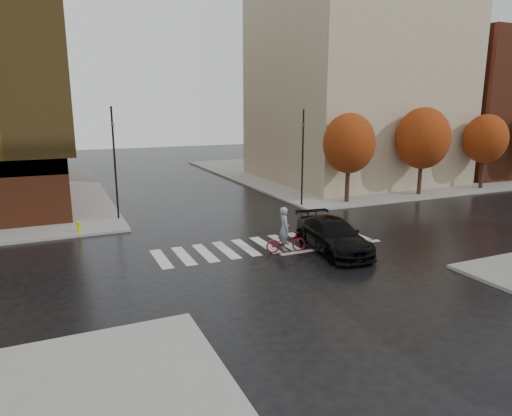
{
  "coord_description": "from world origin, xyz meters",
  "views": [
    {
      "loc": [
        -9.84,
        -20.25,
        7.17
      ],
      "look_at": [
        -0.46,
        0.65,
        2.0
      ],
      "focal_mm": 32.0,
      "sensor_mm": 36.0,
      "label": 1
    }
  ],
  "objects": [
    {
      "name": "traffic_light_ne",
      "position": [
        6.34,
        7.76,
        3.94
      ],
      "size": [
        0.16,
        0.18,
        6.75
      ],
      "rotation": [
        0.0,
        0.0,
        3.26
      ],
      "color": "black",
      "rests_on": "sidewalk_ne"
    },
    {
      "name": "building_ne_tan",
      "position": [
        17.0,
        17.0,
        9.15
      ],
      "size": [
        16.0,
        16.0,
        18.0
      ],
      "primitive_type": "cube",
      "color": "tan",
      "rests_on": "sidewalk_ne"
    },
    {
      "name": "cyclist",
      "position": [
        0.4,
        -1.0,
        0.79
      ],
      "size": [
        2.13,
        1.07,
        2.31
      ],
      "rotation": [
        0.0,
        0.0,
        1.38
      ],
      "color": "maroon",
      "rests_on": "ground"
    },
    {
      "name": "building_ne_brick",
      "position": [
        33.0,
        16.0,
        7.15
      ],
      "size": [
        14.0,
        14.0,
        14.0
      ],
      "primitive_type": "cube",
      "color": "maroon",
      "rests_on": "sidewalk_ne"
    },
    {
      "name": "ground",
      "position": [
        0.0,
        0.0,
        0.0
      ],
      "size": [
        120.0,
        120.0,
        0.0
      ],
      "primitive_type": "plane",
      "color": "black",
      "rests_on": "ground"
    },
    {
      "name": "crosswalk",
      "position": [
        0.0,
        0.5,
        0.01
      ],
      "size": [
        12.0,
        3.0,
        0.01
      ],
      "primitive_type": "cube",
      "color": "silver",
      "rests_on": "ground"
    },
    {
      "name": "tree_ne_b",
      "position": [
        17.0,
        7.4,
        4.62
      ],
      "size": [
        4.2,
        4.2,
        6.89
      ],
      "color": "black",
      "rests_on": "sidewalk_ne"
    },
    {
      "name": "tree_ne_c",
      "position": [
        24.0,
        7.4,
        4.37
      ],
      "size": [
        3.6,
        3.6,
        6.31
      ],
      "color": "black",
      "rests_on": "sidewalk_ne"
    },
    {
      "name": "sedan",
      "position": [
        2.67,
        -1.8,
        0.81
      ],
      "size": [
        2.82,
        5.76,
        1.61
      ],
      "primitive_type": "imported",
      "rotation": [
        0.0,
        0.0,
        -0.1
      ],
      "color": "black",
      "rests_on": "ground"
    },
    {
      "name": "sidewalk_ne",
      "position": [
        21.0,
        21.0,
        0.07
      ],
      "size": [
        30.0,
        30.0,
        0.15
      ],
      "primitive_type": "cube",
      "color": "gray",
      "rests_on": "ground"
    },
    {
      "name": "traffic_light_nw",
      "position": [
        -6.3,
        9.0,
        4.09
      ],
      "size": [
        0.21,
        0.18,
        6.98
      ],
      "rotation": [
        0.0,
        0.0,
        -1.83
      ],
      "color": "black",
      "rests_on": "sidewalk_nw"
    },
    {
      "name": "tree_ne_a",
      "position": [
        10.0,
        7.4,
        4.46
      ],
      "size": [
        3.8,
        3.8,
        6.5
      ],
      "color": "black",
      "rests_on": "sidewalk_ne"
    },
    {
      "name": "manhole",
      "position": [
        2.0,
        0.86,
        0.01
      ],
      "size": [
        0.67,
        0.67,
        0.01
      ],
      "primitive_type": "cylinder",
      "rotation": [
        0.0,
        0.0,
        -0.3
      ],
      "color": "#473019",
      "rests_on": "ground"
    },
    {
      "name": "fire_hydrant",
      "position": [
        -8.8,
        6.5,
        0.53
      ],
      "size": [
        0.25,
        0.25,
        0.69
      ],
      "color": "#C5C50B",
      "rests_on": "sidewalk_nw"
    }
  ]
}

